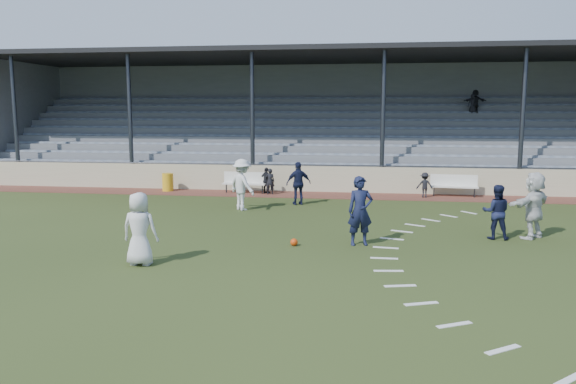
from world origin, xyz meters
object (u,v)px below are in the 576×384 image
at_px(trash_bin, 168,182).
at_px(football, 294,242).
at_px(player_white_lead, 140,229).
at_px(bench_left, 245,181).
at_px(bench_right, 454,184).
at_px(player_navy_lead, 360,211).

bearing_deg(trash_bin, football, -53.31).
bearing_deg(player_white_lead, bench_left, -88.52).
relative_size(bench_right, football, 9.71).
bearing_deg(trash_bin, bench_left, -1.64).
xyz_separation_m(football, player_navy_lead, (1.81, 0.37, 0.87)).
distance_m(bench_right, player_white_lead, 15.42).
xyz_separation_m(player_white_lead, player_navy_lead, (5.28, 2.82, 0.07)).
distance_m(bench_right, player_navy_lead, 10.33).
distance_m(football, player_navy_lead, 2.04).
height_order(player_white_lead, player_navy_lead, player_navy_lead).
height_order(bench_right, trash_bin, bench_right).
height_order(trash_bin, player_white_lead, player_white_lead).
bearing_deg(bench_left, trash_bin, -177.54).
relative_size(football, player_navy_lead, 0.11).
bearing_deg(bench_right, football, -114.80).
bearing_deg(player_navy_lead, football, 176.91).
distance_m(bench_left, trash_bin, 3.70).
relative_size(trash_bin, football, 3.94).
distance_m(bench_right, football, 11.47).
bearing_deg(bench_right, player_navy_lead, -107.08).
xyz_separation_m(trash_bin, football, (7.25, -9.73, -0.33)).
height_order(bench_right, player_white_lead, player_white_lead).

